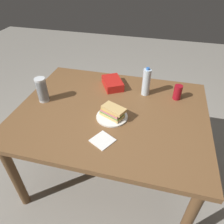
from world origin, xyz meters
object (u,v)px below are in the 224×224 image
sandwich (113,112)px  chip_bag (113,83)px  water_bottle_tall (146,82)px  plastic_cup_stack (42,90)px  dining_table (111,119)px  paper_plate (112,117)px  soda_can_red (178,92)px

sandwich → chip_bag: bearing=104.2°
water_bottle_tall → sandwich: bearing=-117.1°
chip_bag → plastic_cup_stack: plastic_cup_stack is taller
dining_table → water_bottle_tall: size_ratio=5.92×
dining_table → sandwich: sandwich is taller
paper_plate → water_bottle_tall: 0.44m
paper_plate → water_bottle_tall: water_bottle_tall is taller
sandwich → dining_table: bearing=109.6°
water_bottle_tall → chip_bag: bearing=170.8°
dining_table → paper_plate: paper_plate is taller
soda_can_red → dining_table: bearing=-149.4°
chip_bag → plastic_cup_stack: 0.60m
paper_plate → soda_can_red: 0.59m
paper_plate → chip_bag: 0.44m
plastic_cup_stack → paper_plate: bearing=-7.3°
chip_bag → water_bottle_tall: size_ratio=0.94×
sandwich → soda_can_red: size_ratio=1.68×
chip_bag → water_bottle_tall: water_bottle_tall is taller
paper_plate → chip_bag: (-0.10, 0.42, 0.03)m
water_bottle_tall → dining_table: bearing=-127.5°
paper_plate → sandwich: 0.05m
soda_can_red → chip_bag: soda_can_red is taller
plastic_cup_stack → chip_bag: bearing=35.4°
soda_can_red → chip_bag: size_ratio=0.53×
dining_table → chip_bag: 0.37m
paper_plate → sandwich: (0.00, 0.00, 0.05)m
sandwich → plastic_cup_stack: bearing=172.8°
paper_plate → chip_bag: size_ratio=1.01×
plastic_cup_stack → sandwich: bearing=-7.2°
paper_plate → sandwich: size_ratio=1.13×
sandwich → plastic_cup_stack: size_ratio=1.01×
soda_can_red → plastic_cup_stack: size_ratio=0.60×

